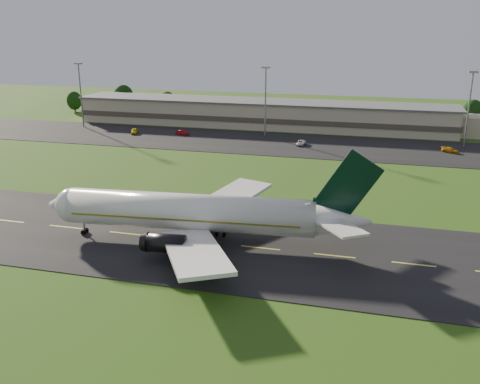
% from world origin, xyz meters
% --- Properties ---
extents(ground, '(360.00, 360.00, 0.00)m').
position_xyz_m(ground, '(0.00, 0.00, 0.00)').
color(ground, '#264711').
rests_on(ground, ground).
extents(taxiway, '(220.00, 30.00, 0.10)m').
position_xyz_m(taxiway, '(0.00, 0.00, 0.05)').
color(taxiway, black).
rests_on(taxiway, ground).
extents(apron, '(260.00, 30.00, 0.10)m').
position_xyz_m(apron, '(0.00, 72.00, 0.05)').
color(apron, black).
rests_on(apron, ground).
extents(airliner, '(51.26, 42.00, 15.57)m').
position_xyz_m(airliner, '(11.77, 0.08, 4.66)').
color(airliner, white).
rests_on(airliner, ground).
extents(terminal, '(145.00, 16.00, 8.40)m').
position_xyz_m(terminal, '(6.40, 96.18, 3.99)').
color(terminal, beige).
rests_on(terminal, ground).
extents(light_mast_west, '(2.40, 1.20, 20.35)m').
position_xyz_m(light_mast_west, '(-55.00, 80.00, 12.74)').
color(light_mast_west, gray).
rests_on(light_mast_west, ground).
extents(light_mast_centre, '(2.40, 1.20, 20.35)m').
position_xyz_m(light_mast_centre, '(5.00, 80.00, 12.74)').
color(light_mast_centre, gray).
rests_on(light_mast_centre, ground).
extents(light_mast_east, '(2.40, 1.20, 20.35)m').
position_xyz_m(light_mast_east, '(60.00, 80.00, 12.74)').
color(light_mast_east, gray).
rests_on(light_mast_east, ground).
extents(tree_line, '(198.41, 10.18, 10.91)m').
position_xyz_m(tree_line, '(33.89, 106.36, 5.20)').
color(tree_line, black).
rests_on(tree_line, ground).
extents(service_vehicle_a, '(3.08, 4.78, 1.52)m').
position_xyz_m(service_vehicle_a, '(-34.33, 74.23, 0.86)').
color(service_vehicle_a, gold).
rests_on(service_vehicle_a, apron).
extents(service_vehicle_b, '(4.47, 2.64, 1.39)m').
position_xyz_m(service_vehicle_b, '(-19.56, 76.22, 0.80)').
color(service_vehicle_b, maroon).
rests_on(service_vehicle_b, apron).
extents(service_vehicle_c, '(2.38, 4.81, 1.31)m').
position_xyz_m(service_vehicle_c, '(17.04, 71.41, 0.76)').
color(service_vehicle_c, silver).
rests_on(service_vehicle_c, apron).
extents(service_vehicle_d, '(4.81, 4.08, 1.32)m').
position_xyz_m(service_vehicle_d, '(55.83, 72.71, 0.76)').
color(service_vehicle_d, '#C9850B').
rests_on(service_vehicle_d, apron).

